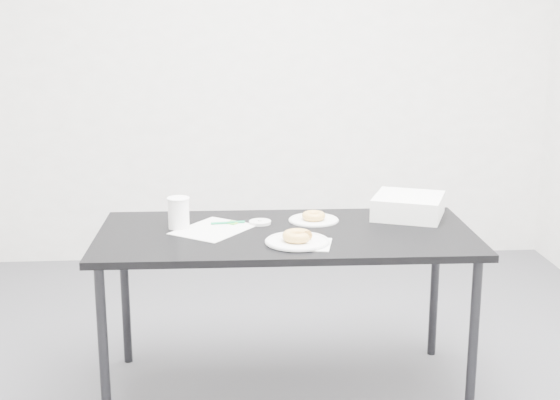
{
  "coord_description": "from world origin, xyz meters",
  "views": [
    {
      "loc": [
        -0.14,
        -3.0,
        1.62
      ],
      "look_at": [
        0.08,
        0.02,
        0.88
      ],
      "focal_mm": 50.0,
      "sensor_mm": 36.0,
      "label": 1
    }
  ],
  "objects": [
    {
      "name": "wall_back",
      "position": [
        0.0,
        2.0,
        1.35
      ],
      "size": [
        4.0,
        0.02,
        2.7
      ],
      "primitive_type": "cube",
      "color": "white",
      "rests_on": "floor"
    },
    {
      "name": "table",
      "position": [
        0.12,
        0.12,
        0.66
      ],
      "size": [
        1.58,
        0.76,
        0.72
      ],
      "rotation": [
        0.0,
        0.0,
        -0.02
      ],
      "color": "black",
      "rests_on": "floor"
    },
    {
      "name": "scorecard",
      "position": [
        -0.19,
        0.18,
        0.72
      ],
      "size": [
        0.39,
        0.4,
        0.0
      ],
      "primitive_type": "cube",
      "rotation": [
        0.0,
        0.0,
        -0.63
      ],
      "color": "white",
      "rests_on": "table"
    },
    {
      "name": "logo_patch",
      "position": [
        -0.1,
        0.26,
        0.72
      ],
      "size": [
        0.07,
        0.07,
        0.0
      ],
      "primitive_type": "cube",
      "rotation": [
        0.0,
        0.0,
        -0.63
      ],
      "color": "green",
      "rests_on": "scorecard"
    },
    {
      "name": "pen",
      "position": [
        -0.12,
        0.25,
        0.72
      ],
      "size": [
        0.15,
        0.03,
        0.01
      ],
      "primitive_type": "cylinder",
      "rotation": [
        0.0,
        1.57,
        0.12
      ],
      "color": "#0D9257",
      "rests_on": "scorecard"
    },
    {
      "name": "napkin",
      "position": [
        0.19,
        -0.07,
        0.72
      ],
      "size": [
        0.21,
        0.21,
        0.0
      ],
      "primitive_type": "cube",
      "rotation": [
        0.0,
        0.0,
        -0.21
      ],
      "color": "white",
      "rests_on": "table"
    },
    {
      "name": "plate_near",
      "position": [
        0.15,
        -0.05,
        0.72
      ],
      "size": [
        0.26,
        0.26,
        0.01
      ],
      "primitive_type": "cylinder",
      "color": "silver",
      "rests_on": "napkin"
    },
    {
      "name": "donut_near",
      "position": [
        0.15,
        -0.05,
        0.75
      ],
      "size": [
        0.15,
        0.15,
        0.04
      ],
      "primitive_type": "torus",
      "rotation": [
        0.0,
        0.0,
        -0.35
      ],
      "color": "gold",
      "rests_on": "plate_near"
    },
    {
      "name": "plate_far",
      "position": [
        0.25,
        0.28,
        0.72
      ],
      "size": [
        0.22,
        0.22,
        0.01
      ],
      "primitive_type": "cylinder",
      "color": "silver",
      "rests_on": "table"
    },
    {
      "name": "donut_far",
      "position": [
        0.25,
        0.28,
        0.74
      ],
      "size": [
        0.12,
        0.12,
        0.03
      ],
      "primitive_type": "torus",
      "rotation": [
        0.0,
        0.0,
        -0.14
      ],
      "color": "gold",
      "rests_on": "plate_far"
    },
    {
      "name": "coffee_cup",
      "position": [
        -0.33,
        0.21,
        0.78
      ],
      "size": [
        0.09,
        0.09,
        0.13
      ],
      "primitive_type": "cylinder",
      "color": "white",
      "rests_on": "table"
    },
    {
      "name": "cup_lid",
      "position": [
        0.02,
        0.25,
        0.72
      ],
      "size": [
        0.1,
        0.1,
        0.01
      ],
      "primitive_type": "cylinder",
      "color": "silver",
      "rests_on": "table"
    },
    {
      "name": "bakery_box",
      "position": [
        0.68,
        0.32,
        0.76
      ],
      "size": [
        0.38,
        0.38,
        0.1
      ],
      "primitive_type": "cube",
      "rotation": [
        0.0,
        0.0,
        -0.38
      ],
      "color": "white",
      "rests_on": "table"
    }
  ]
}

